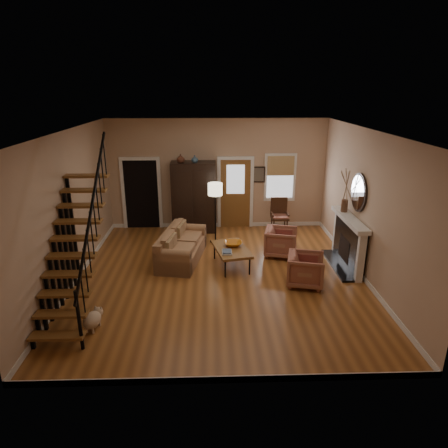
{
  "coord_description": "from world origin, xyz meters",
  "views": [
    {
      "loc": [
        -0.19,
        -8.31,
        4.17
      ],
      "look_at": [
        0.1,
        0.4,
        1.15
      ],
      "focal_mm": 32.0,
      "sensor_mm": 36.0,
      "label": 1
    }
  ],
  "objects_px": {
    "side_chair": "(280,216)",
    "armoire": "(194,197)",
    "armchair_right": "(281,242)",
    "floor_lamp": "(215,214)",
    "coffee_table": "(231,257)",
    "armchair_left": "(306,270)",
    "sofa": "(182,246)"
  },
  "relations": [
    {
      "from": "armchair_right",
      "to": "floor_lamp",
      "type": "height_order",
      "value": "floor_lamp"
    },
    {
      "from": "sofa",
      "to": "side_chair",
      "type": "distance_m",
      "value": 3.41
    },
    {
      "from": "coffee_table",
      "to": "side_chair",
      "type": "relative_size",
      "value": 1.23
    },
    {
      "from": "armchair_right",
      "to": "armoire",
      "type": "bearing_deg",
      "value": 63.62
    },
    {
      "from": "coffee_table",
      "to": "armchair_left",
      "type": "relative_size",
      "value": 1.6
    },
    {
      "from": "coffee_table",
      "to": "armchair_right",
      "type": "distance_m",
      "value": 1.46
    },
    {
      "from": "armchair_right",
      "to": "side_chair",
      "type": "distance_m",
      "value": 1.79
    },
    {
      "from": "armoire",
      "to": "coffee_table",
      "type": "xyz_separation_m",
      "value": [
        0.98,
        -2.59,
        -0.81
      ]
    },
    {
      "from": "floor_lamp",
      "to": "side_chair",
      "type": "height_order",
      "value": "floor_lamp"
    },
    {
      "from": "armoire",
      "to": "side_chair",
      "type": "height_order",
      "value": "armoire"
    },
    {
      "from": "armoire",
      "to": "coffee_table",
      "type": "bearing_deg",
      "value": -69.21
    },
    {
      "from": "sofa",
      "to": "floor_lamp",
      "type": "xyz_separation_m",
      "value": [
        0.86,
        1.13,
        0.48
      ]
    },
    {
      "from": "side_chair",
      "to": "armoire",
      "type": "bearing_deg",
      "value": 175.52
    },
    {
      "from": "coffee_table",
      "to": "armchair_right",
      "type": "relative_size",
      "value": 1.56
    },
    {
      "from": "armchair_right",
      "to": "floor_lamp",
      "type": "xyz_separation_m",
      "value": [
        -1.68,
        0.93,
        0.49
      ]
    },
    {
      "from": "side_chair",
      "to": "armchair_left",
      "type": "bearing_deg",
      "value": -89.71
    },
    {
      "from": "armoire",
      "to": "armchair_left",
      "type": "bearing_deg",
      "value": -54.44
    },
    {
      "from": "side_chair",
      "to": "floor_lamp",
      "type": "bearing_deg",
      "value": -156.68
    },
    {
      "from": "armoire",
      "to": "floor_lamp",
      "type": "distance_m",
      "value": 1.22
    },
    {
      "from": "coffee_table",
      "to": "side_chair",
      "type": "bearing_deg",
      "value": 56.77
    },
    {
      "from": "armoire",
      "to": "side_chair",
      "type": "bearing_deg",
      "value": -4.48
    },
    {
      "from": "armoire",
      "to": "armchair_left",
      "type": "relative_size",
      "value": 2.67
    },
    {
      "from": "armchair_right",
      "to": "armchair_left",
      "type": "bearing_deg",
      "value": -156.37
    },
    {
      "from": "armchair_left",
      "to": "armchair_right",
      "type": "relative_size",
      "value": 0.98
    },
    {
      "from": "sofa",
      "to": "armoire",
      "type": "bearing_deg",
      "value": 93.94
    },
    {
      "from": "floor_lamp",
      "to": "sofa",
      "type": "bearing_deg",
      "value": -127.08
    },
    {
      "from": "armchair_right",
      "to": "floor_lamp",
      "type": "bearing_deg",
      "value": 75.12
    },
    {
      "from": "coffee_table",
      "to": "armchair_left",
      "type": "xyz_separation_m",
      "value": [
        1.58,
        -1.0,
        0.12
      ]
    },
    {
      "from": "armoire",
      "to": "coffee_table",
      "type": "distance_m",
      "value": 2.89
    },
    {
      "from": "armoire",
      "to": "floor_lamp",
      "type": "height_order",
      "value": "armoire"
    },
    {
      "from": "sofa",
      "to": "armchair_left",
      "type": "distance_m",
      "value": 3.15
    },
    {
      "from": "armchair_right",
      "to": "floor_lamp",
      "type": "relative_size",
      "value": 0.47
    }
  ]
}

